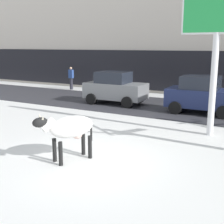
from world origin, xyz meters
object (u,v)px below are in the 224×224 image
at_px(car_grey_hatchback, 115,88).
at_px(car_navy_hatchback, 202,95).
at_px(cow_holstein, 70,128).
at_px(pedestrian_by_cars, 71,78).
at_px(billboard, 218,17).

xyz_separation_m(car_grey_hatchback, car_navy_hatchback, (5.01, -0.13, 0.00)).
relative_size(cow_holstein, car_grey_hatchback, 0.53).
height_order(cow_holstein, car_navy_hatchback, car_navy_hatchback).
relative_size(cow_holstein, pedestrian_by_cars, 1.09).
bearing_deg(car_grey_hatchback, cow_holstein, -70.19).
height_order(billboard, car_navy_hatchback, billboard).
height_order(billboard, pedestrian_by_cars, billboard).
bearing_deg(billboard, pedestrian_by_cars, 148.29).
distance_m(cow_holstein, billboard, 6.49).
xyz_separation_m(cow_holstein, car_navy_hatchback, (1.95, 8.36, -0.07)).
height_order(billboard, car_grey_hatchback, billboard).
bearing_deg(car_grey_hatchback, billboard, -31.98).
height_order(car_grey_hatchback, car_navy_hatchback, same).
distance_m(car_navy_hatchback, pedestrian_by_cars, 11.32).
distance_m(billboard, pedestrian_by_cars, 14.39).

